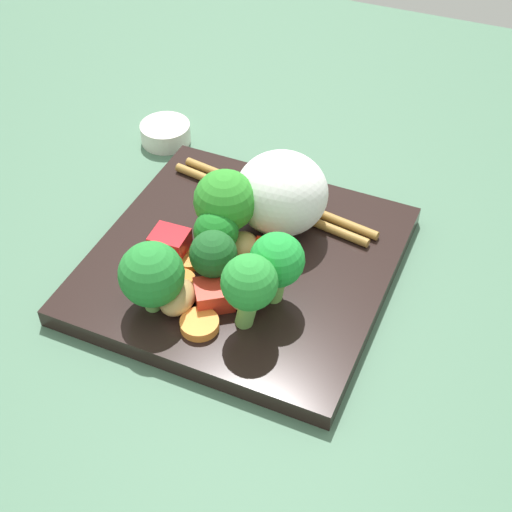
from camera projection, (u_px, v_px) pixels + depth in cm
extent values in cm
cube|color=#446C52|center=(243.00, 278.00, 65.95)|extent=(110.00, 110.00, 2.00)
cube|color=black|center=(243.00, 263.00, 64.68)|extent=(25.62, 25.62, 1.69)
ellipsoid|color=white|center=(281.00, 193.00, 64.40)|extent=(10.03, 10.27, 7.48)
cylinder|color=#7BBE56|center=(213.00, 251.00, 62.98)|extent=(2.44, 2.58, 2.40)
sphere|color=#1B6F21|center=(216.00, 231.00, 61.54)|extent=(3.80, 3.80, 3.80)
cylinder|color=#73BA57|center=(153.00, 299.00, 59.17)|extent=(1.86, 1.91, 2.05)
sphere|color=#258131|center=(152.00, 274.00, 57.58)|extent=(5.25, 5.25, 5.25)
cylinder|color=#73B851|center=(276.00, 285.00, 59.61)|extent=(1.97, 2.19, 3.01)
sphere|color=green|center=(277.00, 260.00, 57.44)|extent=(4.39, 4.39, 4.39)
cylinder|color=#5D983D|center=(215.00, 275.00, 61.26)|extent=(1.28, 1.46, 1.81)
sphere|color=#1D5524|center=(213.00, 254.00, 59.72)|extent=(3.94, 3.94, 3.94)
cylinder|color=#73B152|center=(247.00, 311.00, 57.41)|extent=(1.95, 2.36, 3.39)
sphere|color=green|center=(249.00, 282.00, 55.12)|extent=(4.37, 4.37, 4.37)
cylinder|color=#659743|center=(225.00, 228.00, 65.00)|extent=(1.73, 1.65, 2.46)
sphere|color=#2F8C2A|center=(225.00, 201.00, 62.43)|extent=(5.40, 5.40, 5.40)
cylinder|color=orange|center=(200.00, 324.00, 57.99)|extent=(4.22, 4.22, 0.79)
cylinder|color=orange|center=(147.00, 281.00, 61.56)|extent=(3.60, 3.60, 0.54)
cylinder|color=orange|center=(189.00, 260.00, 63.28)|extent=(3.10, 3.10, 0.66)
cylinder|color=orange|center=(181.00, 282.00, 61.34)|extent=(3.42, 3.42, 0.76)
cube|color=red|center=(170.00, 244.00, 63.53)|extent=(2.69, 3.13, 2.34)
cube|color=red|center=(216.00, 295.00, 59.43)|extent=(3.93, 4.03, 1.96)
cube|color=red|center=(264.00, 256.00, 62.76)|extent=(2.74, 2.30, 1.92)
cube|color=red|center=(251.00, 276.00, 61.49)|extent=(3.09, 3.10, 1.25)
ellipsoid|color=tan|center=(241.00, 244.00, 63.53)|extent=(4.21, 4.09, 2.29)
ellipsoid|color=tan|center=(247.00, 295.00, 59.42)|extent=(4.53, 4.52, 1.97)
ellipsoid|color=tan|center=(178.00, 297.00, 59.09)|extent=(3.79, 2.82, 2.21)
cylinder|color=olive|center=(274.00, 196.00, 69.39)|extent=(4.40, 20.51, 0.82)
cylinder|color=olive|center=(267.00, 203.00, 68.65)|extent=(4.40, 20.51, 0.82)
cylinder|color=silver|center=(166.00, 133.00, 78.65)|extent=(5.27, 5.27, 2.07)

